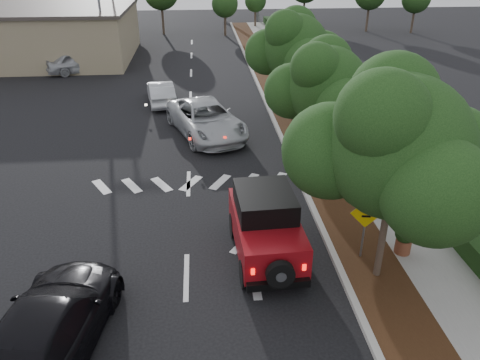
{
  "coord_description": "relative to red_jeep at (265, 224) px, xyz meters",
  "views": [
    {
      "loc": [
        0.63,
        -11.11,
        8.89
      ],
      "look_at": [
        1.86,
        3.0,
        1.61
      ],
      "focal_mm": 35.0,
      "sensor_mm": 36.0,
      "label": 1
    }
  ],
  "objects": [
    {
      "name": "parked_suv",
      "position": [
        -10.74,
        23.88,
        -0.28
      ],
      "size": [
        5.17,
        3.76,
        1.63
      ],
      "primitive_type": "imported",
      "rotation": [
        0.0,
        0.0,
        2.0
      ],
      "color": "#ABAEB3",
      "rests_on": "ground"
    },
    {
      "name": "light_pole_a",
      "position": [
        -8.95,
        25.01,
        -1.1
      ],
      "size": [
        2.0,
        0.22,
        9.0
      ],
      "primitive_type": null,
      "color": "slate",
      "rests_on": "ground"
    },
    {
      "name": "red_jeep",
      "position": [
        0.0,
        0.0,
        0.0
      ],
      "size": [
        2.05,
        4.29,
        2.16
      ],
      "rotation": [
        0.0,
        0.0,
        0.04
      ],
      "color": "black",
      "rests_on": "ground"
    },
    {
      "name": "ground",
      "position": [
        -2.45,
        -0.99,
        -1.1
      ],
      "size": [
        120.0,
        120.0,
        0.0
      ],
      "primitive_type": "plane",
      "color": "black",
      "rests_on": "ground"
    },
    {
      "name": "silver_sedan_oncoming",
      "position": [
        -4.2,
        15.76,
        -0.41
      ],
      "size": [
        2.07,
        4.32,
        1.36
      ],
      "primitive_type": "imported",
      "rotation": [
        0.0,
        0.0,
        3.3
      ],
      "color": "#B9BCC1",
      "rests_on": "ground"
    },
    {
      "name": "transmission_tower",
      "position": [
        3.55,
        47.01,
        -1.1
      ],
      "size": [
        7.0,
        4.0,
        28.0
      ],
      "primitive_type": null,
      "color": "slate",
      "rests_on": "ground"
    },
    {
      "name": "speed_hump_sign",
      "position": [
        2.94,
        -0.61,
        0.33
      ],
      "size": [
        0.96,
        0.15,
        2.06
      ],
      "rotation": [
        0.0,
        0.0,
        -0.13
      ],
      "color": "slate",
      "rests_on": "ground"
    },
    {
      "name": "terracotta_planter",
      "position": [
        4.32,
        -0.51,
        -0.37
      ],
      "size": [
        0.62,
        0.62,
        1.08
      ],
      "rotation": [
        0.0,
        0.0,
        0.11
      ],
      "color": "brown",
      "rests_on": "ground"
    },
    {
      "name": "planting_strip",
      "position": [
        3.15,
        11.01,
        -1.04
      ],
      "size": [
        1.8,
        70.0,
        0.12
      ],
      "primitive_type": "cube",
      "color": "black",
      "rests_on": "ground"
    },
    {
      "name": "silver_suv_ahead",
      "position": [
        -1.58,
        10.38,
        -0.26
      ],
      "size": [
        4.53,
        6.59,
        1.67
      ],
      "primitive_type": "imported",
      "rotation": [
        0.0,
        0.0,
        0.32
      ],
      "color": "#B1B5B9",
      "rests_on": "ground"
    },
    {
      "name": "street_tree_far",
      "position": [
        3.15,
        12.01,
        -1.1
      ],
      "size": [
        3.4,
        3.4,
        5.62
      ],
      "primitive_type": null,
      "color": "#163311",
      "rests_on": "ground"
    },
    {
      "name": "curb",
      "position": [
        2.15,
        11.01,
        -1.02
      ],
      "size": [
        0.2,
        70.0,
        0.15
      ],
      "primitive_type": "cube",
      "color": "#9E9B93",
      "rests_on": "ground"
    },
    {
      "name": "street_tree_mid",
      "position": [
        3.15,
        5.51,
        -1.1
      ],
      "size": [
        3.2,
        3.2,
        5.32
      ],
      "primitive_type": null,
      "color": "#163311",
      "rests_on": "ground"
    },
    {
      "name": "hedge",
      "position": [
        6.45,
        11.01,
        -0.7
      ],
      "size": [
        0.8,
        70.0,
        0.8
      ],
      "primitive_type": "cube",
      "color": "black",
      "rests_on": "ground"
    },
    {
      "name": "sidewalk",
      "position": [
        5.05,
        11.01,
        -1.04
      ],
      "size": [
        2.0,
        70.0,
        0.12
      ],
      "primitive_type": "cube",
      "color": "gray",
      "rests_on": "ground"
    },
    {
      "name": "street_tree_near",
      "position": [
        3.15,
        -1.49,
        -1.1
      ],
      "size": [
        3.8,
        3.8,
        5.92
      ],
      "primitive_type": null,
      "color": "#163311",
      "rests_on": "ground"
    },
    {
      "name": "black_suv_oncoming",
      "position": [
        -5.6,
        -3.59,
        -0.29
      ],
      "size": [
        3.11,
        5.85,
        1.62
      ],
      "primitive_type": "imported",
      "rotation": [
        0.0,
        0.0,
        2.98
      ],
      "color": "black",
      "rests_on": "ground"
    },
    {
      "name": "light_pole_b",
      "position": [
        -9.95,
        37.01,
        -1.1
      ],
      "size": [
        2.0,
        0.22,
        9.0
      ],
      "primitive_type": null,
      "color": "slate",
      "rests_on": "ground"
    }
  ]
}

